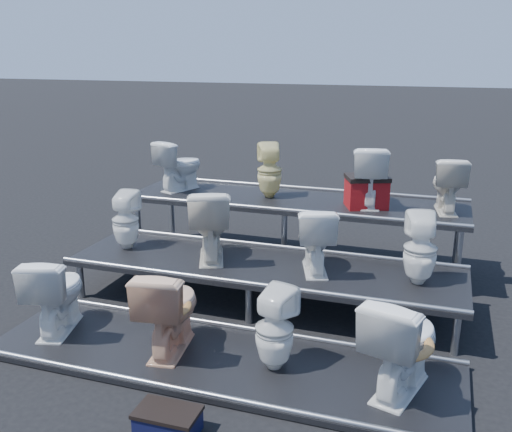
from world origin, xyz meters
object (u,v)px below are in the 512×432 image
(toilet_0, at_px, (56,292))
(toilet_11, at_px, (447,184))
(toilet_1, at_px, (169,308))
(toilet_3, at_px, (402,342))
(step_stool, at_px, (168,423))
(toilet_2, at_px, (275,329))
(toilet_9, at_px, (270,170))
(toilet_8, at_px, (180,165))
(toilet_5, at_px, (210,223))
(toilet_4, at_px, (126,220))
(red_crate, at_px, (366,193))
(toilet_10, at_px, (369,176))
(toilet_7, at_px, (420,249))
(toilet_6, at_px, (315,238))

(toilet_0, relative_size, toilet_11, 1.20)
(toilet_0, xyz_separation_m, toilet_1, (1.20, 0.00, 0.02))
(toilet_3, height_order, toilet_11, toilet_11)
(toilet_11, bearing_deg, step_stool, 54.36)
(toilet_0, bearing_deg, toilet_2, 164.81)
(step_stool, bearing_deg, toilet_9, 94.94)
(toilet_1, distance_m, toilet_9, 2.71)
(toilet_3, bearing_deg, toilet_8, -23.48)
(toilet_5, bearing_deg, toilet_4, -21.92)
(toilet_4, relative_size, red_crate, 1.45)
(toilet_1, bearing_deg, toilet_0, -7.82)
(toilet_9, bearing_deg, toilet_2, 84.34)
(toilet_10, bearing_deg, toilet_5, 29.78)
(toilet_7, bearing_deg, toilet_8, -32.48)
(toilet_1, xyz_separation_m, toilet_3, (2.01, 0.00, 0.01))
(toilet_1, distance_m, toilet_11, 3.52)
(step_stool, bearing_deg, red_crate, 75.23)
(toilet_4, relative_size, step_stool, 1.52)
(toilet_4, height_order, step_stool, toilet_4)
(toilet_2, xyz_separation_m, toilet_11, (1.28, 2.60, 0.76))
(toilet_11, bearing_deg, toilet_7, 71.79)
(toilet_5, height_order, toilet_9, toilet_9)
(toilet_2, height_order, toilet_7, toilet_7)
(toilet_4, relative_size, toilet_7, 0.94)
(toilet_5, relative_size, toilet_10, 1.09)
(toilet_2, bearing_deg, toilet_0, 15.18)
(toilet_5, bearing_deg, toilet_2, 108.99)
(red_crate, bearing_deg, step_stool, -125.86)
(toilet_3, distance_m, toilet_7, 1.34)
(toilet_6, bearing_deg, red_crate, -124.08)
(toilet_1, height_order, toilet_3, toilet_3)
(toilet_5, distance_m, toilet_10, 2.03)
(toilet_7, bearing_deg, step_stool, 45.25)
(toilet_5, relative_size, red_crate, 1.72)
(toilet_6, xyz_separation_m, toilet_9, (-0.89, 1.30, 0.39))
(toilet_3, distance_m, toilet_10, 2.78)
(toilet_3, bearing_deg, toilet_5, -14.89)
(toilet_10, height_order, red_crate, toilet_10)
(toilet_0, relative_size, toilet_4, 1.15)
(toilet_6, bearing_deg, toilet_3, 109.28)
(toilet_3, xyz_separation_m, toilet_7, (0.04, 1.30, 0.34))
(toilet_2, height_order, toilet_8, toilet_8)
(toilet_4, bearing_deg, toilet_10, -157.86)
(toilet_4, bearing_deg, toilet_7, 175.22)
(toilet_8, height_order, red_crate, toilet_8)
(toilet_0, height_order, toilet_2, toilet_0)
(toilet_6, bearing_deg, toilet_5, -18.26)
(toilet_2, xyz_separation_m, toilet_5, (-1.13, 1.30, 0.44))
(toilet_0, height_order, toilet_5, toilet_5)
(toilet_2, bearing_deg, red_crate, -83.44)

